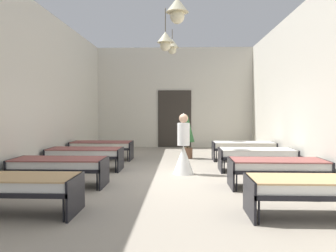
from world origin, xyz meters
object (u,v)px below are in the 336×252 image
at_px(bed_right_row_0, 314,187).
at_px(nurse_near_aisle, 183,152).
at_px(bed_right_row_2, 257,154).
at_px(bed_right_row_3, 243,146).
at_px(bed_left_row_0, 14,185).
at_px(bed_left_row_1, 59,165).
at_px(potted_plant, 188,133).
at_px(bed_left_row_3, 102,146).
at_px(bed_left_row_2, 85,153).
at_px(bed_right_row_1, 278,166).

distance_m(bed_right_row_0, nurse_near_aisle, 3.84).
height_order(bed_right_row_0, bed_right_row_2, same).
relative_size(bed_right_row_3, nurse_near_aisle, 1.28).
height_order(bed_left_row_0, bed_left_row_1, same).
bearing_deg(potted_plant, bed_left_row_3, -171.73).
bearing_deg(potted_plant, bed_left_row_2, -139.68).
distance_m(bed_left_row_1, bed_right_row_3, 5.84).
bearing_deg(bed_left_row_2, bed_right_row_0, -40.63).
relative_size(nurse_near_aisle, potted_plant, 1.06).
bearing_deg(bed_right_row_2, bed_right_row_0, -90.00).
distance_m(bed_left_row_0, bed_right_row_1, 4.82).
bearing_deg(bed_left_row_0, bed_right_row_2, 40.63).
bearing_deg(bed_right_row_0, bed_left_row_2, 139.37).
bearing_deg(bed_right_row_2, potted_plant, 126.98).
xyz_separation_m(bed_right_row_1, bed_left_row_2, (-4.43, 1.90, 0.00)).
bearing_deg(nurse_near_aisle, bed_right_row_0, 136.31).
bearing_deg(bed_left_row_0, bed_left_row_2, 90.00).
height_order(bed_right_row_0, bed_right_row_3, same).
distance_m(bed_right_row_2, bed_left_row_3, 4.82).
xyz_separation_m(bed_left_row_1, bed_right_row_1, (4.43, 0.00, 0.00)).
xyz_separation_m(bed_left_row_0, bed_left_row_3, (0.00, 5.70, 0.00)).
distance_m(bed_right_row_0, bed_right_row_1, 1.90).
relative_size(bed_right_row_1, bed_right_row_2, 1.00).
distance_m(bed_left_row_1, bed_right_row_2, 4.82).
distance_m(bed_left_row_2, bed_left_row_3, 1.90).
distance_m(bed_left_row_2, potted_plant, 3.57).
bearing_deg(nurse_near_aisle, bed_left_row_2, 7.03).
bearing_deg(bed_right_row_0, bed_left_row_3, 127.85).
height_order(bed_left_row_0, bed_right_row_1, same).
bearing_deg(bed_right_row_1, bed_right_row_0, -90.00).
bearing_deg(bed_left_row_3, bed_right_row_0, -52.15).
xyz_separation_m(bed_left_row_1, potted_plant, (2.70, 4.19, 0.40)).
bearing_deg(bed_right_row_2, bed_left_row_3, 156.78).
bearing_deg(potted_plant, bed_left_row_0, -113.92).
xyz_separation_m(bed_right_row_3, nurse_near_aisle, (-1.87, -2.35, 0.09)).
bearing_deg(nurse_near_aisle, bed_right_row_2, -149.35).
relative_size(bed_left_row_0, bed_left_row_2, 1.00).
relative_size(bed_left_row_3, nurse_near_aisle, 1.28).
height_order(bed_right_row_3, potted_plant, potted_plant).
xyz_separation_m(bed_left_row_2, nurse_near_aisle, (2.56, -0.45, 0.09)).
height_order(bed_left_row_0, bed_right_row_0, same).
bearing_deg(bed_left_row_0, bed_left_row_1, 90.00).
bearing_deg(bed_right_row_2, bed_right_row_3, 90.00).
distance_m(bed_left_row_2, bed_right_row_2, 4.43).
xyz_separation_m(bed_right_row_2, potted_plant, (-1.73, 2.29, 0.40)).
bearing_deg(bed_left_row_3, potted_plant, 8.27).
xyz_separation_m(bed_right_row_0, bed_left_row_3, (-4.43, 5.70, 0.00)).
distance_m(bed_right_row_1, bed_left_row_3, 5.84).
bearing_deg(nurse_near_aisle, potted_plant, -75.99).
distance_m(bed_left_row_2, bed_right_row_3, 4.82).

